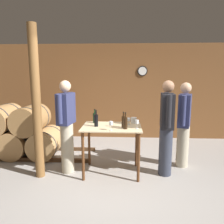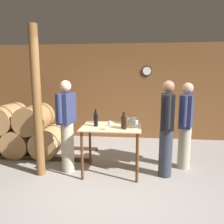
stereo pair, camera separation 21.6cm
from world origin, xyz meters
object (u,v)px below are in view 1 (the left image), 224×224
person_host (66,125)px  wooden_post (36,104)px  wine_glass_near_left (111,124)px  wine_glass_near_center (128,120)px  wine_bottle_far_left (95,118)px  wine_bottle_center (123,121)px  wine_bottle_right (125,123)px  ice_bucket (134,120)px  person_visitor_bearded (184,123)px  person_visitor_with_scarf (167,126)px  wine_glass_near_right (137,122)px  wine_bottle_left (96,120)px

person_host → wooden_post: bearing=-155.9°
wine_glass_near_left → wine_glass_near_center: (0.31, 0.46, -0.02)m
wine_bottle_far_left → person_host: bearing=-150.4°
wine_bottle_center → wine_bottle_right: bearing=-71.3°
wooden_post → wine_glass_near_center: size_ratio=20.55×
wooden_post → wine_bottle_center: size_ratio=9.42×
ice_bucket → person_visitor_bearded: bearing=5.0°
person_visitor_with_scarf → person_visitor_bearded: 0.58m
wooden_post → wine_bottle_center: (1.52, 0.14, -0.33)m
person_host → person_visitor_with_scarf: person_visitor_with_scarf is taller
wine_glass_near_center → ice_bucket: 0.17m
person_host → person_visitor_bearded: person_host is taller
wine_glass_near_right → ice_bucket: bearing=95.5°
wine_bottle_left → wine_glass_near_left: (0.29, -0.27, -0.00)m
wine_bottle_left → wine_glass_near_right: 0.75m
wine_bottle_center → ice_bucket: size_ratio=2.45×
wine_bottle_center → wine_glass_near_left: size_ratio=1.79×
wine_bottle_left → wine_bottle_far_left: bearing=102.6°
person_host → ice_bucket: bearing=13.5°
wine_bottle_far_left → wooden_post: bearing=-153.0°
person_visitor_bearded → ice_bucket: bearing=-175.0°
wine_bottle_left → wooden_post: bearing=-169.2°
wine_bottle_right → wine_glass_near_left: bearing=-155.1°
wooden_post → person_visitor_with_scarf: (2.31, 0.20, -0.42)m
wine_bottle_left → wine_glass_near_left: size_ratio=1.94×
wooden_post → person_visitor_bearded: (2.72, 0.60, -0.45)m
wine_bottle_right → person_host: person_host is taller
wine_bottle_center → wine_bottle_left: bearing=174.1°
wine_bottle_left → person_visitor_with_scarf: 1.29m
person_host → wine_glass_near_right: bearing=-5.3°
wine_bottle_right → person_visitor_with_scarf: (0.75, 0.16, -0.09)m
wine_glass_near_center → person_visitor_with_scarf: person_visitor_with_scarf is taller
person_visitor_with_scarf → wine_glass_near_center: bearing=164.7°
wine_bottle_far_left → wine_bottle_left: wine_bottle_left is taller
wooden_post → wine_bottle_left: (1.02, 0.20, -0.32)m
wine_bottle_far_left → wine_bottle_right: wine_bottle_right is taller
wine_glass_near_left → wine_glass_near_right: wine_glass_near_left is taller
wine_glass_near_center → person_visitor_with_scarf: 0.72m
ice_bucket → wooden_post: bearing=-163.5°
person_visitor_bearded → wine_bottle_left: bearing=-166.7°
person_visitor_with_scarf → person_visitor_bearded: person_visitor_with_scarf is taller
person_visitor_bearded → person_visitor_with_scarf: bearing=-136.2°
wine_glass_near_left → person_visitor_bearded: (1.41, 0.67, -0.13)m
wine_bottle_far_left → wine_glass_near_center: 0.67m
wine_bottle_left → wine_glass_near_center: 0.63m
ice_bucket → person_visitor_bearded: person_visitor_bearded is taller
wine_glass_near_left → wine_glass_near_right: bearing=19.6°
wine_glass_near_left → ice_bucket: bearing=54.9°
wine_bottle_right → ice_bucket: (0.17, 0.47, -0.05)m
wine_bottle_center → person_visitor_bearded: size_ratio=0.17×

